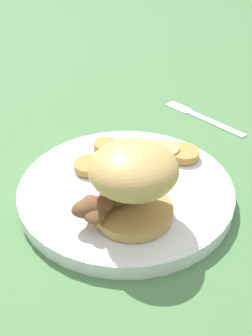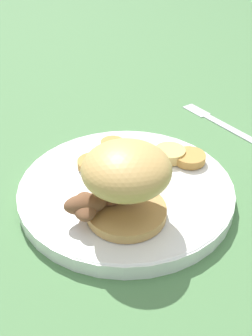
% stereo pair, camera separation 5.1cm
% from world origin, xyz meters
% --- Properties ---
extents(ground_plane, '(4.00, 4.00, 0.00)m').
position_xyz_m(ground_plane, '(0.00, 0.00, 0.00)').
color(ground_plane, '#4C7A47').
extents(dinner_plate, '(0.29, 0.29, 0.02)m').
position_xyz_m(dinner_plate, '(0.00, 0.00, 0.01)').
color(dinner_plate, white).
rests_on(dinner_plate, ground_plane).
extents(sandwich, '(0.13, 0.10, 0.09)m').
position_xyz_m(sandwich, '(-0.01, 0.06, 0.07)').
color(sandwich, tan).
rests_on(sandwich, dinner_plate).
extents(potato_round_0, '(0.04, 0.04, 0.01)m').
position_xyz_m(potato_round_0, '(0.04, -0.08, 0.03)').
color(potato_round_0, '#BC8942').
rests_on(potato_round_0, dinner_plate).
extents(potato_round_1, '(0.04, 0.04, 0.01)m').
position_xyz_m(potato_round_1, '(-0.01, -0.04, 0.03)').
color(potato_round_1, '#BC8942').
rests_on(potato_round_1, dinner_plate).
extents(potato_round_2, '(0.05, 0.05, 0.01)m').
position_xyz_m(potato_round_2, '(-0.08, -0.07, 0.03)').
color(potato_round_2, '#BC8942').
rests_on(potato_round_2, dinner_plate).
extents(potato_round_3, '(0.04, 0.04, 0.01)m').
position_xyz_m(potato_round_3, '(0.05, -0.03, 0.03)').
color(potato_round_3, '#BC8942').
rests_on(potato_round_3, dinner_plate).
extents(potato_round_4, '(0.05, 0.05, 0.01)m').
position_xyz_m(potato_round_4, '(-0.05, -0.07, 0.03)').
color(potato_round_4, '#DBB766').
rests_on(potato_round_4, dinner_plate).
extents(fork, '(0.14, 0.14, 0.00)m').
position_xyz_m(fork, '(-0.12, -0.24, 0.00)').
color(fork, silver).
rests_on(fork, ground_plane).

